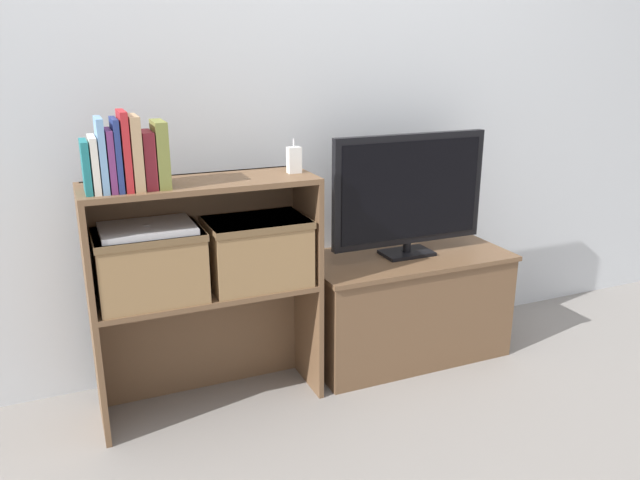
{
  "coord_description": "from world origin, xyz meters",
  "views": [
    {
      "loc": [
        -0.92,
        -2.01,
        1.35
      ],
      "look_at": [
        0.0,
        0.15,
        0.62
      ],
      "focal_mm": 35.0,
      "sensor_mm": 36.0,
      "label": 1
    }
  ],
  "objects_px": {
    "tv": "(409,192)",
    "book_teal": "(86,167)",
    "book_navy": "(117,155)",
    "book_tan": "(135,153)",
    "book_maroon": "(148,160)",
    "tv_stand": "(404,305)",
    "laptop": "(147,228)",
    "storage_basket_right": "(257,249)",
    "baby_monitor": "(294,160)",
    "book_skyblue": "(101,155)",
    "book_plum": "(110,160)",
    "book_crimson": "(125,151)",
    "book_ivory": "(94,164)",
    "book_olive": "(160,154)",
    "storage_basket_left": "(150,263)"
  },
  "relations": [
    {
      "from": "book_plum",
      "to": "book_crimson",
      "type": "bearing_deg",
      "value": 0.0
    },
    {
      "from": "book_ivory",
      "to": "book_crimson",
      "type": "xyz_separation_m",
      "value": [
        0.1,
        0.0,
        0.04
      ]
    },
    {
      "from": "tv",
      "to": "storage_basket_left",
      "type": "height_order",
      "value": "tv"
    },
    {
      "from": "book_tan",
      "to": "book_maroon",
      "type": "height_order",
      "value": "book_tan"
    },
    {
      "from": "book_plum",
      "to": "book_skyblue",
      "type": "bearing_deg",
      "value": -180.0
    },
    {
      "from": "book_ivory",
      "to": "book_navy",
      "type": "height_order",
      "value": "book_navy"
    },
    {
      "from": "tv_stand",
      "to": "book_tan",
      "type": "relative_size",
      "value": 3.69
    },
    {
      "from": "tv_stand",
      "to": "laptop",
      "type": "relative_size",
      "value": 2.82
    },
    {
      "from": "book_plum",
      "to": "storage_basket_right",
      "type": "bearing_deg",
      "value": 3.76
    },
    {
      "from": "tv",
      "to": "book_navy",
      "type": "height_order",
      "value": "book_navy"
    },
    {
      "from": "book_navy",
      "to": "book_tan",
      "type": "relative_size",
      "value": 0.97
    },
    {
      "from": "tv",
      "to": "storage_basket_right",
      "type": "height_order",
      "value": "tv"
    },
    {
      "from": "book_maroon",
      "to": "baby_monitor",
      "type": "relative_size",
      "value": 1.49
    },
    {
      "from": "book_navy",
      "to": "book_tan",
      "type": "height_order",
      "value": "book_tan"
    },
    {
      "from": "tv",
      "to": "book_navy",
      "type": "bearing_deg",
      "value": -174.52
    },
    {
      "from": "book_skyblue",
      "to": "storage_basket_left",
      "type": "xyz_separation_m",
      "value": [
        0.13,
        0.03,
        -0.4
      ]
    },
    {
      "from": "tv_stand",
      "to": "book_navy",
      "type": "relative_size",
      "value": 3.79
    },
    {
      "from": "book_plum",
      "to": "book_tan",
      "type": "relative_size",
      "value": 0.83
    },
    {
      "from": "baby_monitor",
      "to": "book_tan",
      "type": "bearing_deg",
      "value": -175.26
    },
    {
      "from": "book_skyblue",
      "to": "book_crimson",
      "type": "bearing_deg",
      "value": 0.0
    },
    {
      "from": "book_crimson",
      "to": "laptop",
      "type": "relative_size",
      "value": 0.81
    },
    {
      "from": "baby_monitor",
      "to": "storage_basket_right",
      "type": "bearing_deg",
      "value": -174.58
    },
    {
      "from": "book_teal",
      "to": "book_skyblue",
      "type": "distance_m",
      "value": 0.06
    },
    {
      "from": "book_ivory",
      "to": "book_olive",
      "type": "distance_m",
      "value": 0.21
    },
    {
      "from": "tv",
      "to": "book_skyblue",
      "type": "bearing_deg",
      "value": -174.73
    },
    {
      "from": "tv",
      "to": "book_plum",
      "type": "distance_m",
      "value": 1.23
    },
    {
      "from": "book_teal",
      "to": "book_navy",
      "type": "distance_m",
      "value": 0.1
    },
    {
      "from": "book_skyblue",
      "to": "storage_basket_left",
      "type": "bearing_deg",
      "value": 14.57
    },
    {
      "from": "book_skyblue",
      "to": "storage_basket_left",
      "type": "height_order",
      "value": "book_skyblue"
    },
    {
      "from": "book_plum",
      "to": "storage_basket_right",
      "type": "relative_size",
      "value": 0.54
    },
    {
      "from": "book_skyblue",
      "to": "book_maroon",
      "type": "bearing_deg",
      "value": 0.0
    },
    {
      "from": "tv_stand",
      "to": "book_olive",
      "type": "xyz_separation_m",
      "value": [
        -1.04,
        -0.11,
        0.77
      ]
    },
    {
      "from": "book_ivory",
      "to": "storage_basket_right",
      "type": "height_order",
      "value": "book_ivory"
    },
    {
      "from": "storage_basket_left",
      "to": "laptop",
      "type": "relative_size",
      "value": 1.18
    },
    {
      "from": "book_skyblue",
      "to": "storage_basket_right",
      "type": "bearing_deg",
      "value": 3.58
    },
    {
      "from": "book_crimson",
      "to": "storage_basket_left",
      "type": "xyz_separation_m",
      "value": [
        0.05,
        0.03,
        -0.4
      ]
    },
    {
      "from": "book_tan",
      "to": "storage_basket_right",
      "type": "distance_m",
      "value": 0.58
    },
    {
      "from": "book_teal",
      "to": "storage_basket_left",
      "type": "height_order",
      "value": "book_teal"
    },
    {
      "from": "book_crimson",
      "to": "baby_monitor",
      "type": "distance_m",
      "value": 0.61
    },
    {
      "from": "book_ivory",
      "to": "book_maroon",
      "type": "xyz_separation_m",
      "value": [
        0.17,
        0.0,
        0.0
      ]
    },
    {
      "from": "baby_monitor",
      "to": "book_skyblue",
      "type": "bearing_deg",
      "value": -175.99
    },
    {
      "from": "storage_basket_left",
      "to": "storage_basket_right",
      "type": "bearing_deg",
      "value": 0.0
    },
    {
      "from": "book_crimson",
      "to": "book_plum",
      "type": "bearing_deg",
      "value": 180.0
    },
    {
      "from": "tv",
      "to": "book_teal",
      "type": "xyz_separation_m",
      "value": [
        -1.28,
        -0.11,
        0.22
      ]
    },
    {
      "from": "book_plum",
      "to": "book_navy",
      "type": "bearing_deg",
      "value": 0.0
    },
    {
      "from": "book_ivory",
      "to": "book_olive",
      "type": "xyz_separation_m",
      "value": [
        0.21,
        0.0,
        0.02
      ]
    },
    {
      "from": "book_navy",
      "to": "book_maroon",
      "type": "distance_m",
      "value": 0.1
    },
    {
      "from": "book_plum",
      "to": "laptop",
      "type": "bearing_deg",
      "value": 18.02
    },
    {
      "from": "book_tan",
      "to": "storage_basket_right",
      "type": "xyz_separation_m",
      "value": [
        0.42,
        0.03,
        -0.4
      ]
    },
    {
      "from": "book_ivory",
      "to": "book_maroon",
      "type": "relative_size",
      "value": 0.96
    }
  ]
}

